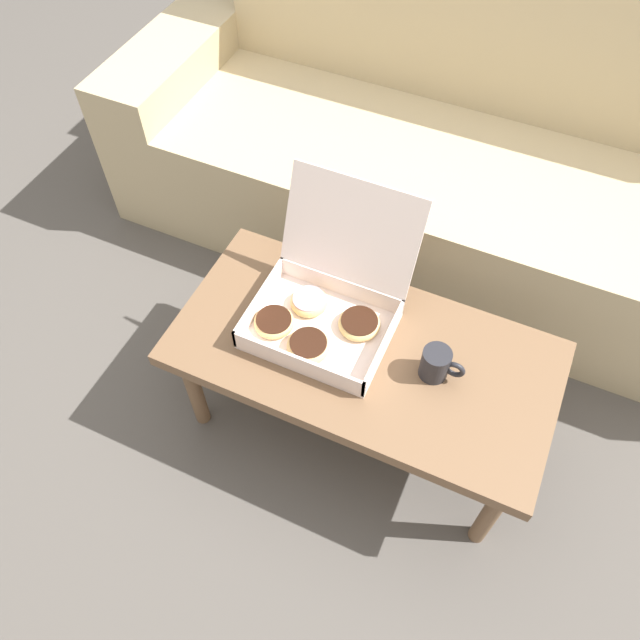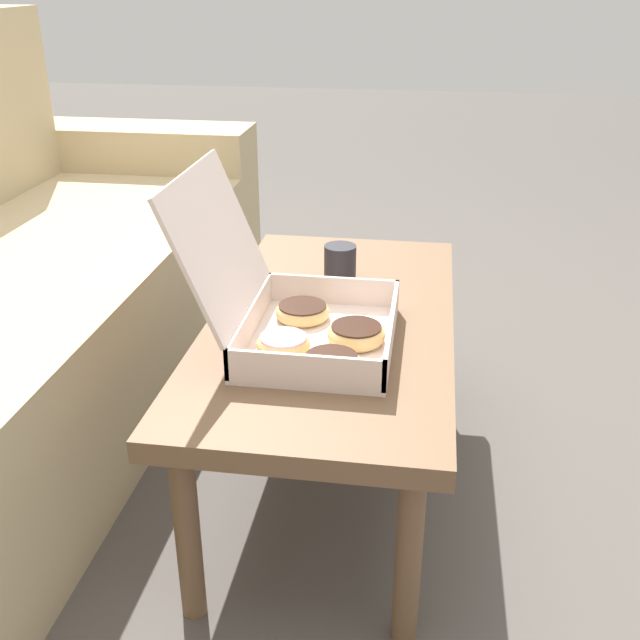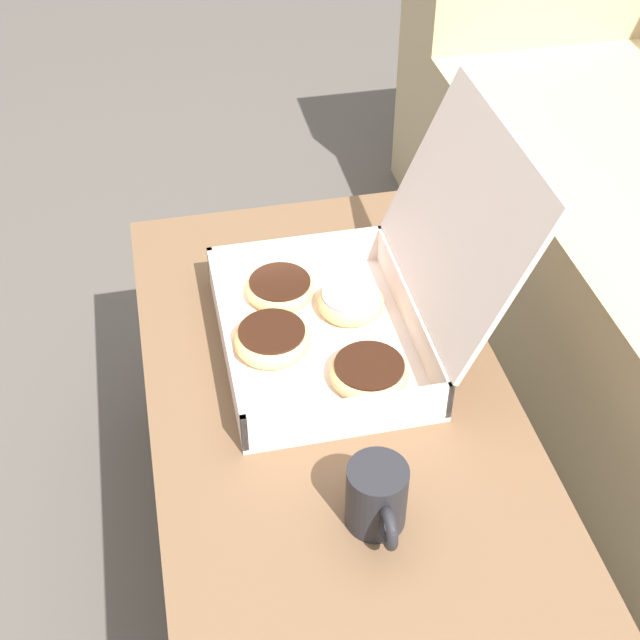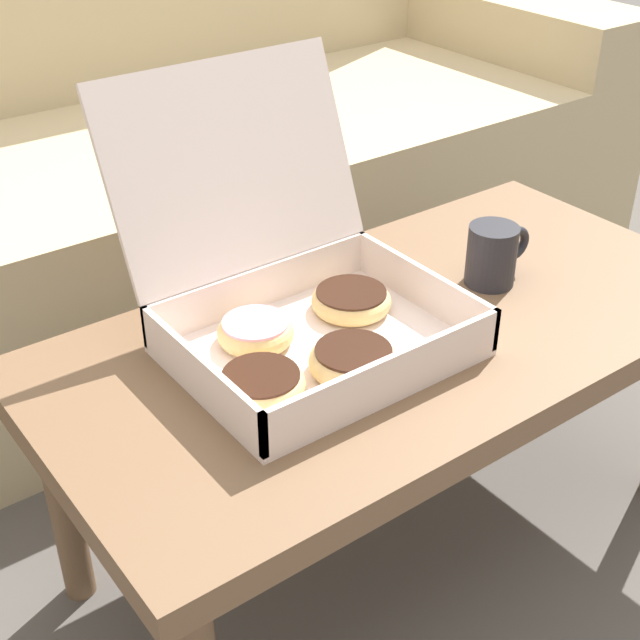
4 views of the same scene
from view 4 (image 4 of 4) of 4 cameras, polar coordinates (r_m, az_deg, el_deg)
ground_plane at (r=1.50m, az=2.36°, el=-12.02°), size 12.00×12.00×0.00m
couch at (r=1.92m, az=-12.92°, el=8.95°), size 2.34×0.82×0.95m
coffee_table at (r=1.23m, az=4.87°, el=-2.01°), size 0.99×0.49×0.40m
pastry_box at (r=1.14m, az=-1.38°, el=0.91°), size 0.36×0.38×0.33m
coffee_mug at (r=1.31m, az=11.03°, el=4.14°), size 0.11×0.07×0.09m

